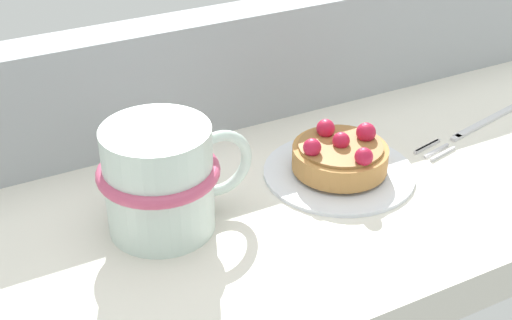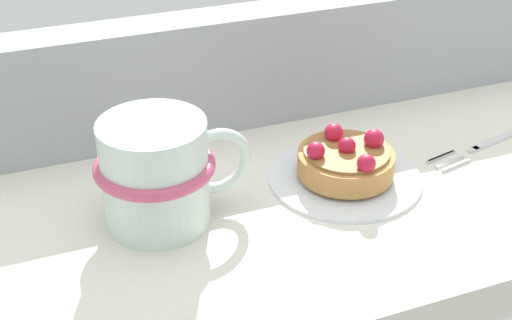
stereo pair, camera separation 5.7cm
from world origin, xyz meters
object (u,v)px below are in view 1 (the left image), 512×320
(coffee_mug, at_px, (160,176))
(dessert_fork, at_px, (473,127))
(dessert_plate, at_px, (341,173))
(raspberry_tart, at_px, (342,156))

(coffee_mug, relative_size, dessert_fork, 0.76)
(dessert_plate, distance_m, dessert_fork, 0.16)
(raspberry_tart, height_order, dessert_fork, raspberry_tart)
(dessert_plate, height_order, raspberry_tart, raspberry_tart)
(dessert_plate, distance_m, raspberry_tart, 0.02)
(dessert_fork, bearing_deg, coffee_mug, -179.25)
(coffee_mug, distance_m, dessert_fork, 0.33)
(raspberry_tart, relative_size, coffee_mug, 0.66)
(dessert_plate, relative_size, dessert_fork, 0.81)
(dessert_plate, bearing_deg, raspberry_tart, 17.27)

